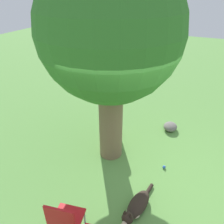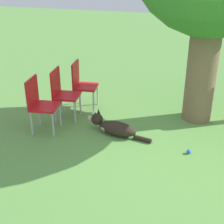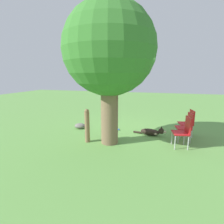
# 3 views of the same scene
# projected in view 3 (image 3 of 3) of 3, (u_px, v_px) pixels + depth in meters

# --- Properties ---
(ground_plane) EXTENTS (30.00, 30.00, 0.00)m
(ground_plane) POSITION_uv_depth(u_px,v_px,m) (121.00, 133.00, 6.32)
(ground_plane) COLOR #609947
(oak_tree) EXTENTS (2.63, 2.63, 4.09)m
(oak_tree) POSITION_uv_depth(u_px,v_px,m) (109.00, 51.00, 4.89)
(oak_tree) COLOR #7A6047
(oak_tree) RESTS_ON ground_plane
(dog) EXTENTS (1.14, 0.39, 0.36)m
(dog) POSITION_uv_depth(u_px,v_px,m) (152.00, 132.00, 6.10)
(dog) COLOR #2D231C
(dog) RESTS_ON ground_plane
(fence_post) EXTENTS (0.15, 0.15, 1.06)m
(fence_post) POSITION_uv_depth(u_px,v_px,m) (87.00, 125.00, 5.42)
(fence_post) COLOR #846647
(fence_post) RESTS_ON ground_plane
(red_chair_0) EXTENTS (0.49, 0.51, 0.91)m
(red_chair_0) POSITION_uv_depth(u_px,v_px,m) (188.00, 121.00, 5.95)
(red_chair_0) COLOR red
(red_chair_0) RESTS_ON ground_plane
(red_chair_1) EXTENTS (0.49, 0.51, 0.91)m
(red_chair_1) POSITION_uv_depth(u_px,v_px,m) (186.00, 125.00, 5.48)
(red_chair_1) COLOR red
(red_chair_1) RESTS_ON ground_plane
(red_chair_2) EXTENTS (0.49, 0.51, 0.91)m
(red_chair_2) POSITION_uv_depth(u_px,v_px,m) (184.00, 130.00, 5.01)
(red_chair_2) COLOR red
(red_chair_2) RESTS_ON ground_plane
(tennis_ball) EXTENTS (0.07, 0.07, 0.07)m
(tennis_ball) POSITION_uv_depth(u_px,v_px,m) (119.00, 129.00, 6.65)
(tennis_ball) COLOR blue
(tennis_ball) RESTS_ON ground_plane
(garden_rock) EXTENTS (0.42, 0.36, 0.20)m
(garden_rock) POSITION_uv_depth(u_px,v_px,m) (80.00, 126.00, 6.88)
(garden_rock) COLOR slate
(garden_rock) RESTS_ON ground_plane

